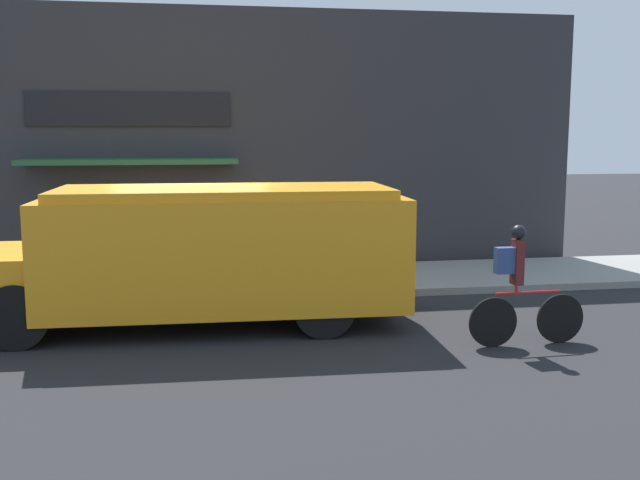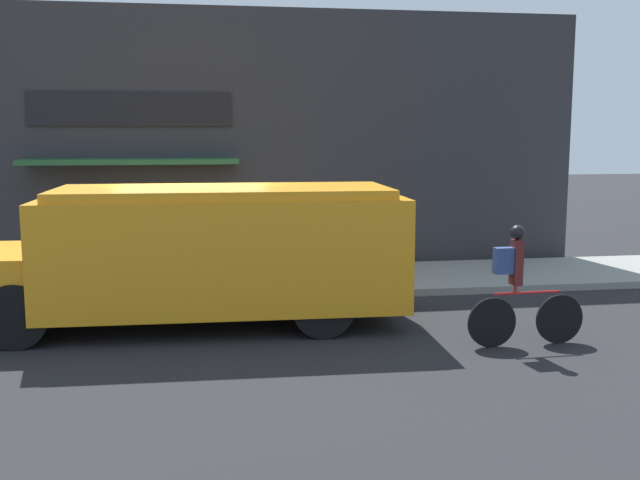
% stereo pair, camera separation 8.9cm
% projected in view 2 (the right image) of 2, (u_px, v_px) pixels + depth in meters
% --- Properties ---
extents(ground_plane, '(70.00, 70.00, 0.00)m').
position_uv_depth(ground_plane, '(194.00, 305.00, 12.81)').
color(ground_plane, '#232326').
extents(sidewalk, '(28.00, 2.78, 0.13)m').
position_uv_depth(sidewalk, '(194.00, 285.00, 14.16)').
color(sidewalk, gray).
rests_on(sidewalk, ground_plane).
extents(storefront, '(16.76, 1.11, 5.47)m').
position_uv_depth(storefront, '(189.00, 142.00, 15.48)').
color(storefront, '#2D2D33').
rests_on(storefront, ground_plane).
extents(school_bus, '(6.90, 2.70, 2.12)m').
position_uv_depth(school_bus, '(197.00, 253.00, 11.27)').
color(school_bus, orange).
rests_on(school_bus, ground_plane).
extents(cyclist, '(1.70, 0.20, 1.69)m').
position_uv_depth(cyclist, '(519.00, 290.00, 10.25)').
color(cyclist, black).
rests_on(cyclist, ground_plane).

